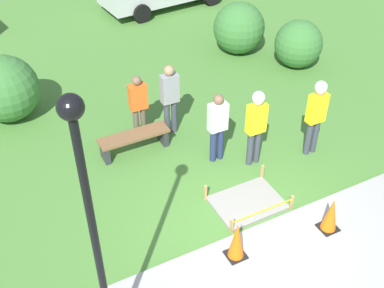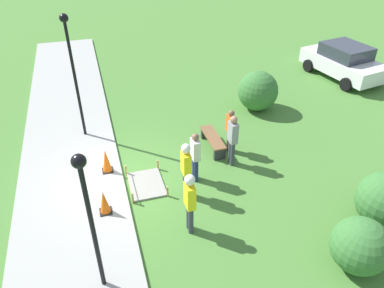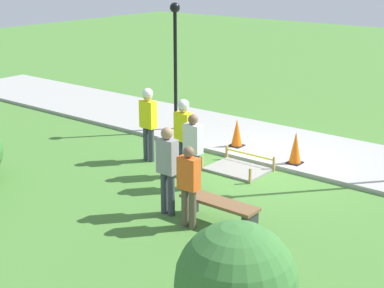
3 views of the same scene
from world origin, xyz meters
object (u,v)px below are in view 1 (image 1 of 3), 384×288
at_px(traffic_cone_far_patch, 331,214).
at_px(park_bench, 134,139).
at_px(worker_assistant, 256,122).
at_px(lamppost_far, 89,210).
at_px(bystander_in_gray_shirt, 218,124).
at_px(bystander_in_white_shirt, 170,96).
at_px(worker_supervisor, 316,111).
at_px(traffic_cone_near_patch, 237,240).
at_px(bystander_in_orange_shirt, 138,104).

bearing_deg(traffic_cone_far_patch, park_bench, 120.19).
height_order(worker_assistant, lamppost_far, lamppost_far).
distance_m(park_bench, bystander_in_gray_shirt, 1.96).
relative_size(worker_assistant, bystander_in_white_shirt, 1.02).
distance_m(bystander_in_gray_shirt, lamppost_far, 5.12).
xyz_separation_m(worker_supervisor, lamppost_far, (-5.54, -2.40, 1.78)).
bearing_deg(traffic_cone_near_patch, traffic_cone_far_patch, -7.41).
xyz_separation_m(traffic_cone_near_patch, bystander_in_gray_shirt, (1.08, 2.59, 0.46)).
relative_size(traffic_cone_far_patch, lamppost_far, 0.17).
height_order(traffic_cone_near_patch, worker_supervisor, worker_supervisor).
height_order(traffic_cone_near_patch, worker_assistant, worker_assistant).
height_order(bystander_in_gray_shirt, bystander_in_white_shirt, bystander_in_white_shirt).
bearing_deg(bystander_in_white_shirt, park_bench, -164.78).
bearing_deg(worker_supervisor, traffic_cone_near_patch, -149.15).
xyz_separation_m(traffic_cone_far_patch, park_bench, (-2.28, 3.92, -0.14)).
bearing_deg(bystander_in_orange_shirt, bystander_in_gray_shirt, -53.85).
distance_m(traffic_cone_far_patch, lamppost_far, 4.97).
bearing_deg(traffic_cone_far_patch, bystander_in_orange_shirt, 113.73).
bearing_deg(worker_assistant, bystander_in_gray_shirt, 144.18).
relative_size(worker_supervisor, bystander_in_gray_shirt, 1.10).
height_order(traffic_cone_far_patch, bystander_in_white_shirt, bystander_in_white_shirt).
bearing_deg(worker_supervisor, park_bench, 152.19).
height_order(bystander_in_gray_shirt, lamppost_far, lamppost_far).
bearing_deg(bystander_in_white_shirt, traffic_cone_near_patch, -98.84).
distance_m(bystander_in_orange_shirt, lamppost_far, 5.66).
relative_size(park_bench, bystander_in_orange_shirt, 1.00).
relative_size(park_bench, worker_supervisor, 0.87).
relative_size(bystander_in_orange_shirt, lamppost_far, 0.37).
xyz_separation_m(worker_supervisor, worker_assistant, (-1.35, 0.28, -0.02)).
bearing_deg(park_bench, worker_supervisor, -27.81).
bearing_deg(park_bench, worker_assistant, -36.03).
height_order(traffic_cone_near_patch, traffic_cone_far_patch, traffic_cone_near_patch).
relative_size(bystander_in_gray_shirt, lamppost_far, 0.39).
height_order(park_bench, bystander_in_gray_shirt, bystander_in_gray_shirt).
relative_size(worker_supervisor, lamppost_far, 0.43).
bearing_deg(traffic_cone_near_patch, bystander_in_gray_shirt, 67.36).
xyz_separation_m(traffic_cone_near_patch, worker_assistant, (1.73, 2.12, 0.60)).
height_order(worker_assistant, bystander_in_gray_shirt, worker_assistant).
bearing_deg(worker_assistant, lamppost_far, -147.44).
height_order(park_bench, worker_assistant, worker_assistant).
xyz_separation_m(bystander_in_gray_shirt, bystander_in_white_shirt, (-0.46, 1.38, 0.07)).
relative_size(park_bench, lamppost_far, 0.37).
height_order(park_bench, lamppost_far, lamppost_far).
height_order(worker_supervisor, bystander_in_orange_shirt, worker_supervisor).
xyz_separation_m(park_bench, bystander_in_gray_shirt, (1.50, -1.09, 0.62)).
distance_m(traffic_cone_near_patch, bystander_in_gray_shirt, 2.84).
relative_size(worker_assistant, lamppost_far, 0.42).
distance_m(park_bench, bystander_in_orange_shirt, 0.83).
relative_size(bystander_in_gray_shirt, bystander_in_white_shirt, 0.94).
xyz_separation_m(bystander_in_orange_shirt, bystander_in_gray_shirt, (1.16, -1.58, 0.05)).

